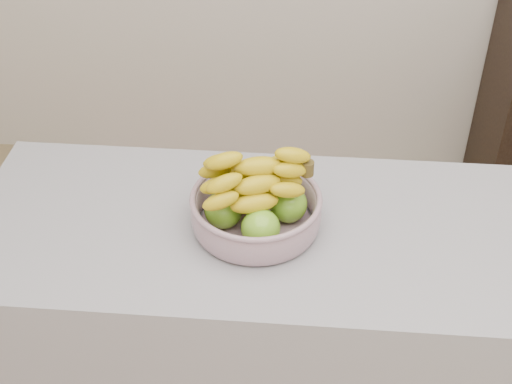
% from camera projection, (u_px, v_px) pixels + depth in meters
% --- Properties ---
extents(counter, '(2.00, 0.60, 0.90)m').
position_uv_depth(counter, '(371.00, 358.00, 1.93)').
color(counter, gray).
rests_on(counter, ground).
extents(fruit_bowl, '(0.30, 0.30, 0.19)m').
position_uv_depth(fruit_bowl, '(256.00, 206.00, 1.64)').
color(fruit_bowl, '#A8B8CA').
rests_on(fruit_bowl, counter).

